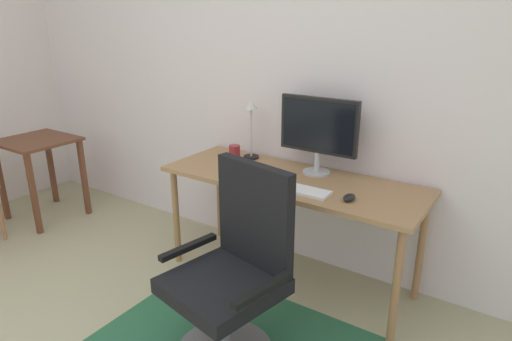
{
  "coord_description": "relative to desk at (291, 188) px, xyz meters",
  "views": [
    {
      "loc": [
        1.69,
        -0.49,
        1.71
      ],
      "look_at": [
        0.31,
        1.57,
        0.84
      ],
      "focal_mm": 30.95,
      "sensor_mm": 36.0,
      "label": 1
    }
  ],
  "objects": [
    {
      "name": "office_chair",
      "position": [
        0.11,
        -0.77,
        -0.24
      ],
      "size": [
        0.65,
        0.6,
        1.03
      ],
      "rotation": [
        0.0,
        0.0,
        -0.2
      ],
      "color": "slate",
      "rests_on": "ground"
    },
    {
      "name": "side_table",
      "position": [
        -2.31,
        -0.33,
        -0.09
      ],
      "size": [
        0.58,
        0.55,
        0.72
      ],
      "color": "brown",
      "rests_on": "ground"
    },
    {
      "name": "computer_mouse",
      "position": [
        0.45,
        -0.14,
        0.09
      ],
      "size": [
        0.06,
        0.1,
        0.03
      ],
      "primitive_type": "ellipsoid",
      "color": "black",
      "rests_on": "desk"
    },
    {
      "name": "desk",
      "position": [
        0.0,
        0.0,
        0.0
      ],
      "size": [
        1.69,
        0.62,
        0.74
      ],
      "color": "#9C734A",
      "rests_on": "ground"
    },
    {
      "name": "wall_back",
      "position": [
        -0.41,
        0.38,
        0.63
      ],
      "size": [
        6.0,
        0.1,
        2.6
      ],
      "primitive_type": "cube",
      "color": "silver",
      "rests_on": "ground"
    },
    {
      "name": "keyboard",
      "position": [
        0.12,
        -0.17,
        0.08
      ],
      "size": [
        0.43,
        0.13,
        0.02
      ],
      "primitive_type": "cube",
      "color": "white",
      "rests_on": "desk"
    },
    {
      "name": "monitor",
      "position": [
        0.1,
        0.17,
        0.37
      ],
      "size": [
        0.53,
        0.18,
        0.5
      ],
      "color": "#B2B2B7",
      "rests_on": "desk"
    },
    {
      "name": "coffee_cup",
      "position": [
        -0.51,
        0.09,
        0.12
      ],
      "size": [
        0.08,
        0.08,
        0.11
      ],
      "primitive_type": "cylinder",
      "color": "maroon",
      "rests_on": "desk"
    },
    {
      "name": "desk_lamp",
      "position": [
        -0.44,
        0.2,
        0.35
      ],
      "size": [
        0.11,
        0.11,
        0.42
      ],
      "color": "black",
      "rests_on": "desk"
    },
    {
      "name": "cell_phone",
      "position": [
        -0.41,
        -0.03,
        0.08
      ],
      "size": [
        0.08,
        0.15,
        0.01
      ],
      "primitive_type": "cube",
      "rotation": [
        0.0,
        0.0,
        -0.1
      ],
      "color": "black",
      "rests_on": "desk"
    }
  ]
}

